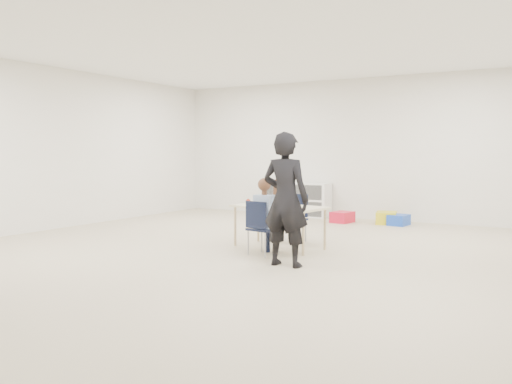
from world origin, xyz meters
The scene contains 16 objects.
room centered at (0.00, 0.00, 1.40)m, with size 9.00×9.02×2.80m.
table centered at (0.25, 0.72, 0.30)m, with size 1.37×0.83×0.59m.
chair_near centered at (0.32, 0.16, 0.35)m, with size 0.34×0.32×0.71m, color black, non-canonical shape.
chair_far centered at (0.19, 1.28, 0.35)m, with size 0.34×0.32×0.71m, color black, non-canonical shape.
child centered at (0.32, 0.16, 0.56)m, with size 0.47×0.47×1.12m, color #A8BDE4, non-canonical shape.
lunch_tray_near centered at (0.32, 0.75, 0.61)m, with size 0.22×0.16×0.03m, color black.
lunch_tray_far centered at (-0.08, 0.86, 0.61)m, with size 0.22×0.16×0.03m, color black.
milk_carton centered at (0.25, 0.58, 0.64)m, with size 0.07×0.07×0.10m, color white.
bread_roll centered at (0.53, 0.56, 0.62)m, with size 0.09×0.09×0.07m, color tan.
apple_near centered at (0.15, 0.79, 0.63)m, with size 0.07×0.07×0.07m, color #9C1D0E.
apple_far centered at (-0.26, 0.73, 0.63)m, with size 0.07×0.07×0.07m, color #9C1D0E.
cubby_shelf centered at (-1.20, 4.28, 0.35)m, with size 1.40×0.40×0.70m, color white.
adult centered at (0.88, -0.31, 0.78)m, with size 0.57×0.38×1.57m, color black.
bin_red centered at (0.01, 3.75, 0.10)m, with size 0.33×0.42×0.21m, color red.
bin_yellow centered at (0.79, 3.98, 0.11)m, with size 0.36×0.46×0.23m, color gold.
bin_blue centered at (1.05, 3.90, 0.10)m, with size 0.31×0.40×0.20m, color #1844BB.
Camera 1 is at (3.75, -5.90, 1.33)m, focal length 38.00 mm.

